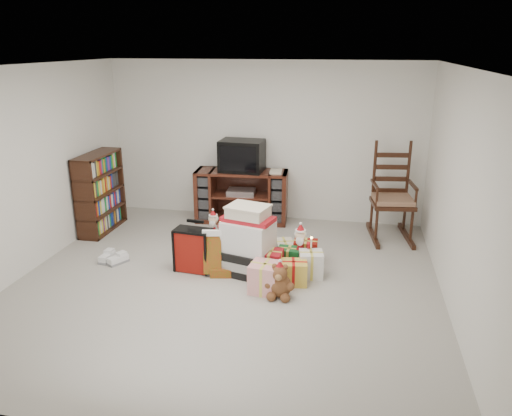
{
  "coord_description": "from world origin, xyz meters",
  "views": [
    {
      "loc": [
        1.41,
        -5.21,
        2.73
      ],
      "look_at": [
        0.25,
        0.6,
        0.77
      ],
      "focal_mm": 35.0,
      "sensor_mm": 36.0,
      "label": 1
    }
  ],
  "objects_px": {
    "gift_cluster": "(289,263)",
    "crt_television": "(242,156)",
    "bookshelf": "(100,194)",
    "rocking_chair": "(392,204)",
    "gift_pile": "(248,244)",
    "red_suitcase": "(193,250)",
    "mrs_claus_figurine": "(214,233)",
    "teddy_bear": "(280,283)",
    "santa_figurine": "(300,252)",
    "sneaker_pair": "(113,259)",
    "tv_stand": "(242,196)"
  },
  "relations": [
    {
      "from": "santa_figurine",
      "to": "tv_stand",
      "type": "bearing_deg",
      "value": 124.45
    },
    {
      "from": "rocking_chair",
      "to": "red_suitcase",
      "type": "relative_size",
      "value": 2.24
    },
    {
      "from": "bookshelf",
      "to": "tv_stand",
      "type": "bearing_deg",
      "value": 22.41
    },
    {
      "from": "bookshelf",
      "to": "red_suitcase",
      "type": "bearing_deg",
      "value": -31.7
    },
    {
      "from": "red_suitcase",
      "to": "santa_figurine",
      "type": "relative_size",
      "value": 1.05
    },
    {
      "from": "rocking_chair",
      "to": "mrs_claus_figurine",
      "type": "relative_size",
      "value": 2.58
    },
    {
      "from": "red_suitcase",
      "to": "gift_cluster",
      "type": "relative_size",
      "value": 0.54
    },
    {
      "from": "tv_stand",
      "to": "teddy_bear",
      "type": "relative_size",
      "value": 3.73
    },
    {
      "from": "red_suitcase",
      "to": "mrs_claus_figurine",
      "type": "distance_m",
      "value": 0.77
    },
    {
      "from": "tv_stand",
      "to": "teddy_bear",
      "type": "distance_m",
      "value": 2.62
    },
    {
      "from": "rocking_chair",
      "to": "mrs_claus_figurine",
      "type": "xyz_separation_m",
      "value": [
        -2.44,
        -0.96,
        -0.28
      ]
    },
    {
      "from": "teddy_bear",
      "to": "santa_figurine",
      "type": "distance_m",
      "value": 0.78
    },
    {
      "from": "gift_pile",
      "to": "mrs_claus_figurine",
      "type": "relative_size",
      "value": 1.52
    },
    {
      "from": "sneaker_pair",
      "to": "mrs_claus_figurine",
      "type": "bearing_deg",
      "value": 45.98
    },
    {
      "from": "gift_cluster",
      "to": "crt_television",
      "type": "distance_m",
      "value": 2.25
    },
    {
      "from": "teddy_bear",
      "to": "sneaker_pair",
      "type": "bearing_deg",
      "value": 167.72
    },
    {
      "from": "bookshelf",
      "to": "red_suitcase",
      "type": "height_order",
      "value": "bookshelf"
    },
    {
      "from": "crt_television",
      "to": "tv_stand",
      "type": "bearing_deg",
      "value": 147.79
    },
    {
      "from": "rocking_chair",
      "to": "gift_cluster",
      "type": "relative_size",
      "value": 1.21
    },
    {
      "from": "red_suitcase",
      "to": "teddy_bear",
      "type": "height_order",
      "value": "red_suitcase"
    },
    {
      "from": "rocking_chair",
      "to": "teddy_bear",
      "type": "distance_m",
      "value": 2.57
    },
    {
      "from": "gift_pile",
      "to": "teddy_bear",
      "type": "height_order",
      "value": "gift_pile"
    },
    {
      "from": "rocking_chair",
      "to": "sneaker_pair",
      "type": "bearing_deg",
      "value": -162.83
    },
    {
      "from": "santa_figurine",
      "to": "gift_pile",
      "type": "bearing_deg",
      "value": -160.16
    },
    {
      "from": "gift_cluster",
      "to": "sneaker_pair",
      "type": "bearing_deg",
      "value": -176.92
    },
    {
      "from": "red_suitcase",
      "to": "rocking_chair",
      "type": "bearing_deg",
      "value": 40.49
    },
    {
      "from": "red_suitcase",
      "to": "gift_cluster",
      "type": "height_order",
      "value": "red_suitcase"
    },
    {
      "from": "red_suitcase",
      "to": "crt_television",
      "type": "height_order",
      "value": "crt_television"
    },
    {
      "from": "tv_stand",
      "to": "crt_television",
      "type": "distance_m",
      "value": 0.66
    },
    {
      "from": "tv_stand",
      "to": "red_suitcase",
      "type": "height_order",
      "value": "tv_stand"
    },
    {
      "from": "teddy_bear",
      "to": "mrs_claus_figurine",
      "type": "distance_m",
      "value": 1.67
    },
    {
      "from": "gift_pile",
      "to": "crt_television",
      "type": "distance_m",
      "value": 2.05
    },
    {
      "from": "bookshelf",
      "to": "rocking_chair",
      "type": "bearing_deg",
      "value": 7.89
    },
    {
      "from": "bookshelf",
      "to": "santa_figurine",
      "type": "height_order",
      "value": "bookshelf"
    },
    {
      "from": "mrs_claus_figurine",
      "to": "gift_cluster",
      "type": "height_order",
      "value": "mrs_claus_figurine"
    },
    {
      "from": "teddy_bear",
      "to": "santa_figurine",
      "type": "height_order",
      "value": "santa_figurine"
    },
    {
      "from": "gift_pile",
      "to": "sneaker_pair",
      "type": "relative_size",
      "value": 2.33
    },
    {
      "from": "teddy_bear",
      "to": "tv_stand",
      "type": "bearing_deg",
      "value": 112.31
    },
    {
      "from": "bookshelf",
      "to": "santa_figurine",
      "type": "xyz_separation_m",
      "value": [
        3.12,
        -0.82,
        -0.34
      ]
    },
    {
      "from": "rocking_chair",
      "to": "teddy_bear",
      "type": "relative_size",
      "value": 3.66
    },
    {
      "from": "tv_stand",
      "to": "gift_cluster",
      "type": "bearing_deg",
      "value": -64.78
    },
    {
      "from": "teddy_bear",
      "to": "sneaker_pair",
      "type": "relative_size",
      "value": 1.08
    },
    {
      "from": "rocking_chair",
      "to": "red_suitcase",
      "type": "bearing_deg",
      "value": -153.19
    },
    {
      "from": "gift_pile",
      "to": "gift_cluster",
      "type": "height_order",
      "value": "gift_pile"
    },
    {
      "from": "santa_figurine",
      "to": "sneaker_pair",
      "type": "bearing_deg",
      "value": -173.61
    },
    {
      "from": "gift_cluster",
      "to": "crt_television",
      "type": "relative_size",
      "value": 1.76
    },
    {
      "from": "tv_stand",
      "to": "teddy_bear",
      "type": "bearing_deg",
      "value": -72.02
    },
    {
      "from": "rocking_chair",
      "to": "mrs_claus_figurine",
      "type": "bearing_deg",
      "value": -166.51
    },
    {
      "from": "tv_stand",
      "to": "crt_television",
      "type": "relative_size",
      "value": 2.17
    },
    {
      "from": "gift_pile",
      "to": "gift_cluster",
      "type": "distance_m",
      "value": 0.56
    }
  ]
}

